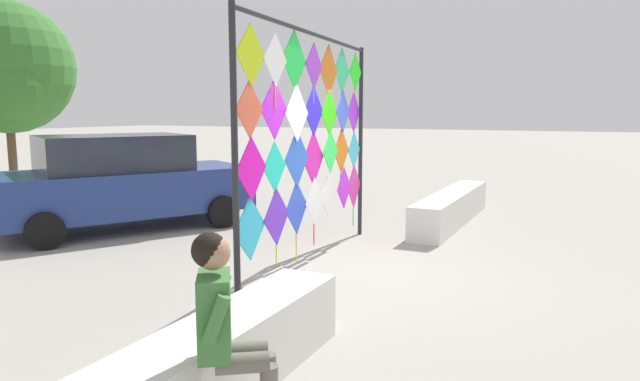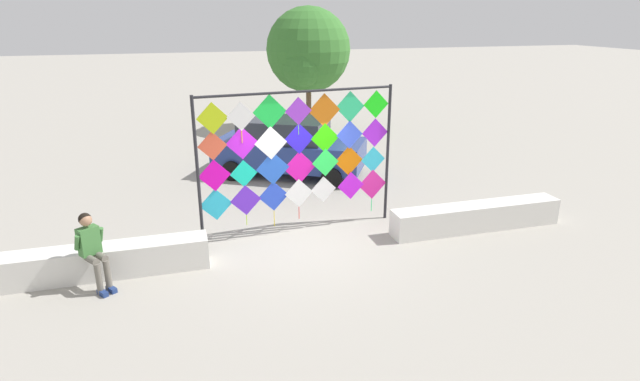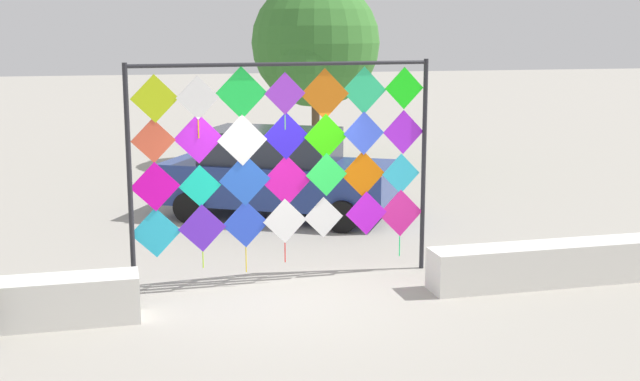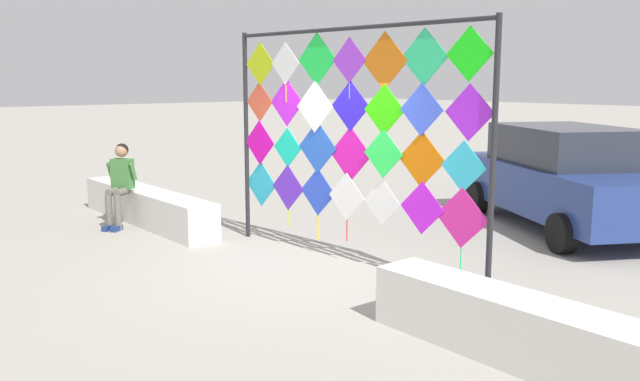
# 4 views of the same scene
# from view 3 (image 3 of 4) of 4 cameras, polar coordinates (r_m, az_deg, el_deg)

# --- Properties ---
(ground) EXTENTS (120.00, 120.00, 0.00)m
(ground) POSITION_cam_3_polar(r_m,az_deg,el_deg) (11.69, -2.20, -7.40)
(ground) COLOR #9E998E
(plaza_ledge_right) EXTENTS (4.13, 0.58, 0.61)m
(plaza_ledge_right) POSITION_cam_3_polar(r_m,az_deg,el_deg) (12.81, 16.40, -4.79)
(plaza_ledge_right) COLOR silver
(plaza_ledge_right) RESTS_ON ground
(kite_display_rack) EXTENTS (4.50, 0.48, 3.26)m
(kite_display_rack) POSITION_cam_3_polar(r_m,az_deg,el_deg) (11.98, -2.42, 2.62)
(kite_display_rack) COLOR #232328
(kite_display_rack) RESTS_ON ground
(parked_car) EXTENTS (4.88, 3.90, 1.75)m
(parked_car) POSITION_cam_3_polar(r_m,az_deg,el_deg) (16.54, -2.95, 1.24)
(parked_car) COLOR navy
(parked_car) RESTS_ON ground
(tree_palm_like) EXTENTS (3.52, 3.52, 5.09)m
(tree_palm_like) POSITION_cam_3_polar(r_m,az_deg,el_deg) (22.95, -0.49, 10.19)
(tree_palm_like) COLOR brown
(tree_palm_like) RESTS_ON ground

